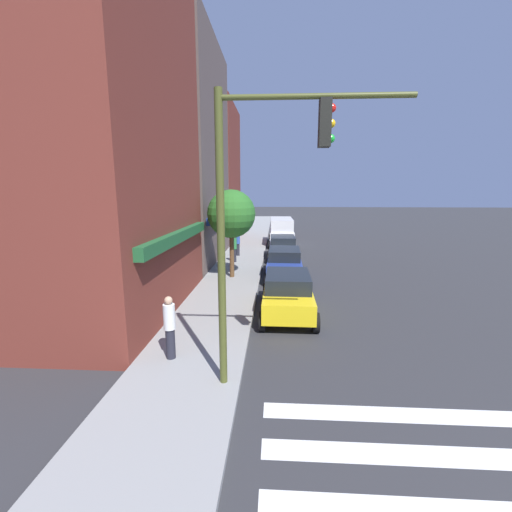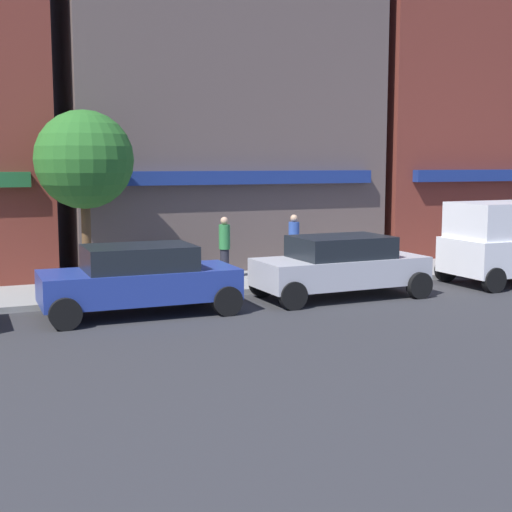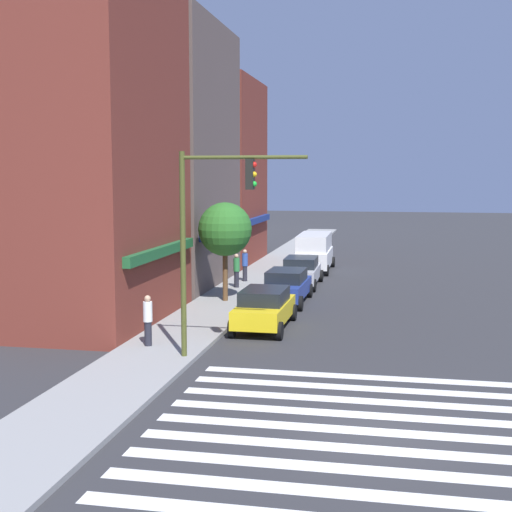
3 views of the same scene
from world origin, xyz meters
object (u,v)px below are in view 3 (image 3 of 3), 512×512
sedan_yellow (264,308)px  pedestrian_green_top (237,270)px  pedestrian_white_shirt (148,319)px  sedan_silver (301,271)px  street_tree (225,230)px  van_white (314,251)px  traffic_signal (209,222)px  pedestrian_blue_shirt (245,265)px  sedan_blue (286,286)px

sedan_yellow → pedestrian_green_top: (8.93, 3.15, 0.23)m
sedan_yellow → pedestrian_white_shirt: (-4.13, 3.33, 0.23)m
sedan_silver → street_tree: (-5.91, 2.80, 2.66)m
sedan_yellow → van_white: size_ratio=0.88×
traffic_signal → pedestrian_green_top: (14.16, 2.31, -3.48)m
pedestrian_blue_shirt → street_tree: street_tree is taller
sedan_silver → pedestrian_white_shirt: 15.41m
sedan_blue → pedestrian_white_shirt: bearing=162.2°
van_white → pedestrian_blue_shirt: bearing=150.9°
sedan_blue → pedestrian_white_shirt: 10.36m
van_white → pedestrian_green_top: size_ratio=2.85×
sedan_blue → sedan_yellow: bearing=-179.0°
pedestrian_blue_shirt → pedestrian_green_top: 2.21m
sedan_blue → pedestrian_white_shirt: size_ratio=2.50×
sedan_yellow → van_white: (17.12, -0.00, 0.44)m
pedestrian_white_shirt → pedestrian_green_top: (13.06, -0.18, 0.00)m
sedan_yellow → sedan_silver: size_ratio=1.00×
traffic_signal → pedestrian_white_shirt: 4.42m
van_white → street_tree: (-12.12, 2.80, 2.22)m
traffic_signal → sedan_yellow: bearing=-9.1°
traffic_signal → sedan_blue: bearing=-4.4°
sedan_yellow → van_white: van_white is taller
sedan_blue → sedan_silver: 5.24m
street_tree → pedestrian_blue_shirt: bearing=3.5°
traffic_signal → street_tree: traffic_signal is taller
pedestrian_green_top → pedestrian_blue_shirt: bearing=-126.7°
traffic_signal → sedan_yellow: traffic_signal is taller
sedan_yellow → pedestrian_green_top: bearing=20.0°
sedan_silver → pedestrian_green_top: size_ratio=2.51×
sedan_silver → street_tree: size_ratio=0.96×
pedestrian_white_shirt → van_white: bearing=-152.1°
sedan_yellow → sedan_blue: (5.68, 0.00, 0.00)m
street_tree → van_white: bearing=-13.0°
sedan_yellow → sedan_silver: bearing=0.6°
traffic_signal → sedan_blue: size_ratio=1.53×
van_white → street_tree: bearing=165.9°
pedestrian_blue_shirt → street_tree: size_ratio=0.38×
traffic_signal → van_white: traffic_signal is taller
sedan_silver → van_white: van_white is taller
pedestrian_white_shirt → pedestrian_green_top: bearing=-144.0°
sedan_yellow → pedestrian_green_top: pedestrian_green_top is taller
traffic_signal → sedan_blue: 11.55m
traffic_signal → sedan_blue: traffic_signal is taller
sedan_blue → sedan_silver: same height
traffic_signal → sedan_yellow: size_ratio=1.54×
sedan_silver → van_white: 6.22m
pedestrian_white_shirt → sedan_yellow: bearing=177.9°
sedan_yellow → sedan_blue: size_ratio=1.00×
pedestrian_white_shirt → street_tree: bearing=-146.6°
sedan_yellow → street_tree: (5.00, 2.80, 2.66)m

